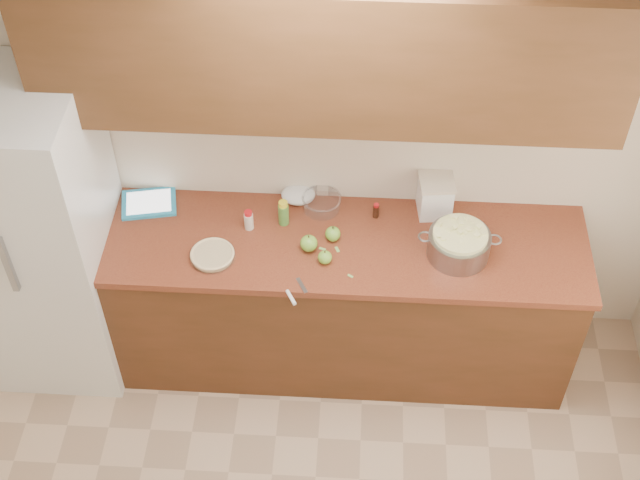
# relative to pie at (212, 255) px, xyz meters

# --- Properties ---
(room_shell) EXTENTS (3.60, 3.60, 3.60)m
(room_shell) POSITION_rel_pie_xyz_m (0.54, -1.33, 0.36)
(room_shell) COLOR tan
(room_shell) RESTS_ON ground
(counter_run) EXTENTS (2.64, 0.68, 0.92)m
(counter_run) POSITION_rel_pie_xyz_m (0.54, 0.14, -0.48)
(counter_run) COLOR #562C18
(counter_run) RESTS_ON ground
(upper_cabinets) EXTENTS (2.60, 0.34, 0.70)m
(upper_cabinets) POSITION_rel_pie_xyz_m (0.54, 0.30, 1.01)
(upper_cabinets) COLOR #58321A
(upper_cabinets) RESTS_ON room_shell
(fridge) EXTENTS (0.70, 0.70, 1.80)m
(fridge) POSITION_rel_pie_xyz_m (-0.90, 0.11, -0.04)
(fridge) COLOR silver
(fridge) RESTS_ON ground
(pie) EXTENTS (0.22, 0.22, 0.04)m
(pie) POSITION_rel_pie_xyz_m (0.00, 0.00, 0.00)
(pie) COLOR silver
(pie) RESTS_ON counter_run
(colander) EXTENTS (0.41, 0.30, 0.15)m
(colander) POSITION_rel_pie_xyz_m (1.20, 0.09, 0.05)
(colander) COLOR gray
(colander) RESTS_ON counter_run
(flour_canister) EXTENTS (0.19, 0.19, 0.22)m
(flour_canister) POSITION_rel_pie_xyz_m (1.09, 0.39, 0.09)
(flour_canister) COLOR white
(flour_canister) RESTS_ON counter_run
(tablet) EXTENTS (0.31, 0.26, 0.02)m
(tablet) POSITION_rel_pie_xyz_m (-0.38, 0.35, -0.01)
(tablet) COLOR #2998C6
(tablet) RESTS_ON counter_run
(paring_knife) EXTENTS (0.11, 0.18, 0.02)m
(paring_knife) POSITION_rel_pie_xyz_m (0.41, -0.22, -0.01)
(paring_knife) COLOR gray
(paring_knife) RESTS_ON counter_run
(lemon_bottle) EXTENTS (0.05, 0.05, 0.15)m
(lemon_bottle) POSITION_rel_pie_xyz_m (0.33, 0.26, 0.05)
(lemon_bottle) COLOR #4C8C38
(lemon_bottle) RESTS_ON counter_run
(cinnamon_shaker) EXTENTS (0.05, 0.05, 0.11)m
(cinnamon_shaker) POSITION_rel_pie_xyz_m (0.16, 0.21, 0.04)
(cinnamon_shaker) COLOR beige
(cinnamon_shaker) RESTS_ON counter_run
(vanilla_bottle) EXTENTS (0.03, 0.03, 0.09)m
(vanilla_bottle) POSITION_rel_pie_xyz_m (0.79, 0.33, 0.02)
(vanilla_bottle) COLOR black
(vanilla_bottle) RESTS_ON counter_run
(mixing_bowl) EXTENTS (0.20, 0.20, 0.08)m
(mixing_bowl) POSITION_rel_pie_xyz_m (0.51, 0.38, 0.02)
(mixing_bowl) COLOR silver
(mixing_bowl) RESTS_ON counter_run
(paper_towel) EXTENTS (0.22, 0.20, 0.07)m
(paper_towel) POSITION_rel_pie_xyz_m (0.39, 0.43, 0.02)
(paper_towel) COLOR white
(paper_towel) RESTS_ON counter_run
(apple_left) EXTENTS (0.09, 0.09, 0.10)m
(apple_left) POSITION_rel_pie_xyz_m (0.47, 0.08, 0.02)
(apple_left) COLOR #6EAA33
(apple_left) RESTS_ON counter_run
(apple_center) EXTENTS (0.08, 0.08, 0.09)m
(apple_center) POSITION_rel_pie_xyz_m (0.58, 0.16, 0.02)
(apple_center) COLOR #6EAA33
(apple_center) RESTS_ON counter_run
(apple_front) EXTENTS (0.07, 0.07, 0.08)m
(apple_front) POSITION_rel_pie_xyz_m (0.55, 0.00, 0.02)
(apple_front) COLOR #6EAA33
(apple_front) RESTS_ON counter_run
(peel_a) EXTENTS (0.04, 0.02, 0.00)m
(peel_a) POSITION_rel_pie_xyz_m (0.53, 0.09, -0.02)
(peel_a) COLOR #87BE5C
(peel_a) RESTS_ON counter_run
(peel_b) EXTENTS (0.03, 0.04, 0.00)m
(peel_b) POSITION_rel_pie_xyz_m (0.61, 0.09, -0.02)
(peel_b) COLOR #87BE5C
(peel_b) RESTS_ON counter_run
(peel_c) EXTENTS (0.03, 0.02, 0.00)m
(peel_c) POSITION_rel_pie_xyz_m (0.68, -0.08, -0.02)
(peel_c) COLOR #87BE5C
(peel_c) RESTS_ON counter_run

